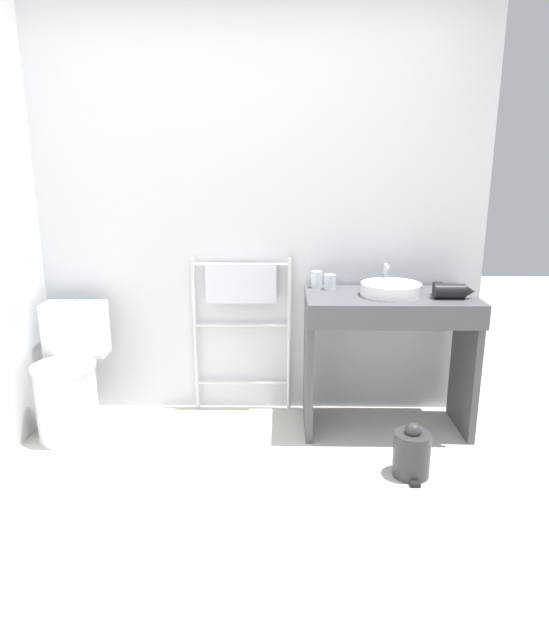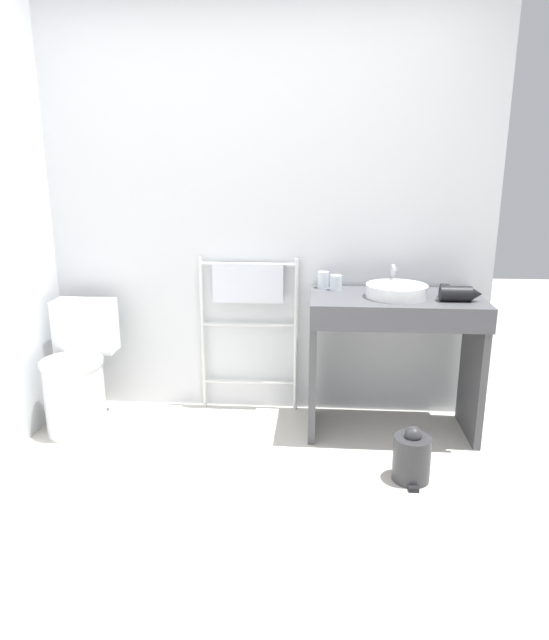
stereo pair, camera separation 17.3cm
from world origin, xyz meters
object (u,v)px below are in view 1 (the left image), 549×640
Objects in this scene: towel_radiator at (241,299)px; hair_dryer at (451,291)px; cup_near_edge at (330,282)px; trash_bin at (412,453)px; toilet at (70,380)px; sink_basin at (391,289)px; cup_near_wall at (317,279)px.

hair_dryer is at bearing -15.06° from towel_radiator.
cup_near_edge reaches higher than trash_bin.
sink_basin is (1.87, 0.07, 0.54)m from toilet.
cup_near_edge reaches higher than toilet.
hair_dryer is at bearing 0.18° from toilet.
cup_near_wall reaches higher than trash_bin.
sink_basin is 3.83× the size of cup_near_edge.
sink_basin is at bearing -27.49° from cup_near_wall.
cup_near_wall is (0.46, -0.04, 0.14)m from towel_radiator.
toilet is 1.99m from trash_bin.
toilet is at bearing -179.82° from hair_dryer.
towel_radiator is 0.92m from sink_basin.
towel_radiator reaches higher than cup_near_wall.
toilet is 2.26m from hair_dryer.
cup_near_edge is at bearing 154.88° from sink_basin.
sink_basin is 1.17× the size of trash_bin.
towel_radiator is at bearing 174.54° from cup_near_wall.
sink_basin is at bearing -16.47° from towel_radiator.
cup_near_wall reaches higher than toilet.
sink_basin is at bearing 95.15° from trash_bin.
trash_bin is (1.92, -0.47, -0.20)m from toilet.
cup_near_edge is at bearing 118.86° from trash_bin.
sink_basin is at bearing -25.12° from cup_near_edge.
sink_basin is 1.52× the size of hair_dryer.
trash_bin is at bearing -119.97° from hair_dryer.
cup_near_wall is at bearing 152.51° from sink_basin.
trash_bin is at bearing -84.85° from sink_basin.
sink_basin reaches higher than toilet.
cup_near_edge is 0.40× the size of hair_dryer.
cup_near_edge is (0.54, -0.10, 0.13)m from towel_radiator.
trash_bin is (0.05, -0.54, -0.74)m from sink_basin.
towel_radiator is at bearing 169.38° from cup_near_edge.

